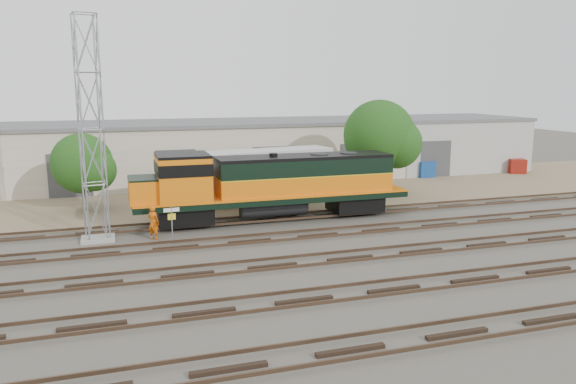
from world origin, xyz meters
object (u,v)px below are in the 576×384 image
object	(u,v)px
semi_trailer	(252,171)
locomotive	(269,184)
worker	(153,222)
signal_tower	(91,134)

from	to	relation	value
semi_trailer	locomotive	bearing A→B (deg)	-101.95
worker	semi_trailer	distance (m)	10.67
worker	signal_tower	bearing A→B (deg)	26.88
signal_tower	semi_trailer	bearing A→B (deg)	31.99
signal_tower	worker	size ratio (longest dim) A/B	6.22
signal_tower	worker	bearing A→B (deg)	-15.52
locomotive	worker	xyz separation A→B (m)	(-7.33, -2.20, -1.43)
locomotive	semi_trailer	xyz separation A→B (m)	(0.21, 5.20, 0.05)
locomotive	signal_tower	bearing A→B (deg)	-172.43
worker	locomotive	bearing A→B (deg)	-120.89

